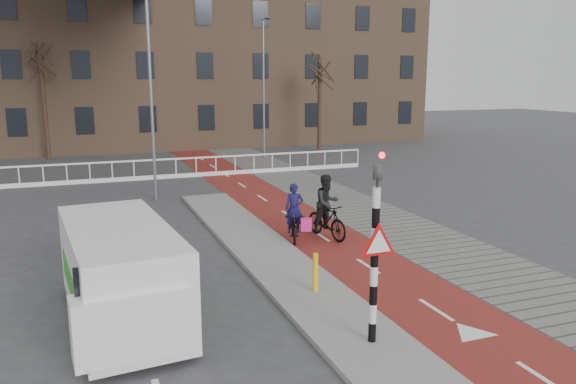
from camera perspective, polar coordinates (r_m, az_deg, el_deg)
name	(u,v)px	position (r m, az deg, el deg)	size (l,w,h in m)	color
ground	(351,302)	(12.68, 6.46, -11.09)	(120.00, 120.00, 0.00)	#38383A
bike_lane	(270,203)	(22.07, -1.84, -1.15)	(2.50, 60.00, 0.01)	maroon
sidewalk	(335,198)	(23.10, 4.76, -0.61)	(3.00, 60.00, 0.01)	slate
curb_island	(265,251)	(15.89, -2.39, -6.05)	(1.80, 16.00, 0.12)	gray
traffic_signal	(376,244)	(10.07, 8.88, -5.20)	(0.80, 0.80, 3.68)	black
bollard	(315,272)	(12.77, 2.80, -8.15)	(0.12, 0.12, 0.89)	yellow
cyclist_near	(294,222)	(16.96, 0.66, -3.03)	(1.07, 1.74, 1.74)	black
cyclist_far	(327,212)	(17.18, 3.96, -2.05)	(0.98, 1.92, 1.98)	black
van	(121,272)	(11.77, -16.64, -7.84)	(2.29, 4.82, 2.01)	white
railing	(90,177)	(27.77, -19.46, 1.47)	(28.00, 0.10, 0.99)	silver
townhouse_row	(107,34)	(42.56, -17.92, 15.03)	(46.00, 10.00, 15.90)	#7F6047
tree_mid	(45,104)	(36.45, -23.50, 8.25)	(0.23, 0.23, 6.68)	black
tree_right	(320,105)	(37.48, 3.24, 8.84)	(0.27, 0.27, 6.15)	black
streetlight_near	(151,95)	(22.80, -13.74, 9.54)	(0.12, 0.12, 8.36)	slate
streetlight_right	(264,90)	(34.07, -2.49, 10.35)	(0.12, 0.12, 8.27)	slate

